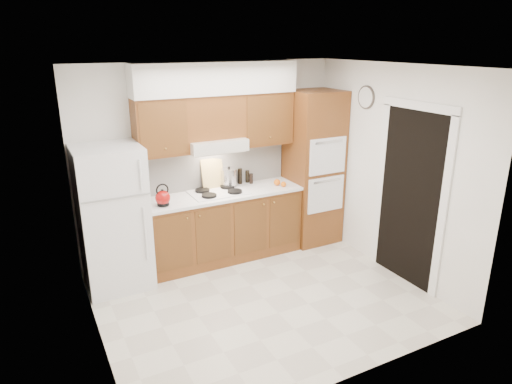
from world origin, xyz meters
TOP-DOWN VIEW (x-y plane):
  - floor at (0.00, 0.00)m, footprint 3.60×3.60m
  - ceiling at (0.00, 0.00)m, footprint 3.60×3.60m
  - wall_back at (0.00, 1.50)m, footprint 3.60×0.02m
  - wall_left at (-1.80, 0.00)m, footprint 0.02×3.00m
  - wall_right at (1.80, 0.00)m, footprint 0.02×3.00m
  - fridge at (-1.41, 1.14)m, footprint 0.75×0.72m
  - base_cabinets at (0.02, 1.20)m, footprint 2.11×0.60m
  - countertop at (0.03, 1.19)m, footprint 2.13×0.62m
  - backsplash at (0.02, 1.49)m, footprint 2.11×0.03m
  - oven_cabinet at (1.44, 1.18)m, footprint 0.70×0.65m
  - upper_cab_left at (-0.71, 1.33)m, footprint 0.63×0.33m
  - upper_cab_right at (0.72, 1.33)m, footprint 0.73×0.33m
  - range_hood at (-0.02, 1.27)m, footprint 0.75×0.45m
  - upper_cab_over_hood at (-0.02, 1.33)m, footprint 0.75×0.33m
  - soffit at (0.03, 1.32)m, footprint 2.13×0.36m
  - cooktop at (-0.02, 1.21)m, footprint 0.74×0.50m
  - doorway at (1.79, -0.35)m, footprint 0.02×0.90m
  - wall_clock at (1.79, 0.55)m, footprint 0.02×0.30m
  - kettle at (-0.82, 1.06)m, footprint 0.20×0.20m
  - cutting_board at (-0.01, 1.43)m, footprint 0.31×0.12m
  - stock_pot at (0.20, 1.38)m, footprint 0.24×0.24m
  - condiment_a at (0.40, 1.45)m, footprint 0.08×0.08m
  - condiment_b at (0.52, 1.45)m, footprint 0.07×0.07m
  - condiment_c at (0.54, 1.38)m, footprint 0.05×0.05m
  - orange_near at (0.87, 1.04)m, footprint 0.10×0.10m
  - orange_far at (0.82, 1.13)m, footprint 0.09×0.09m

SIDE VIEW (x-z plane):
  - floor at x=0.00m, z-range 0.00..0.00m
  - base_cabinets at x=0.02m, z-range 0.00..0.90m
  - fridge at x=-1.41m, z-range 0.00..1.72m
  - countertop at x=0.03m, z-range 0.90..0.94m
  - cooktop at x=-0.02m, z-range 0.94..0.95m
  - orange_near at x=0.87m, z-range 0.94..1.01m
  - orange_far at x=0.82m, z-range 0.94..1.03m
  - condiment_c at x=0.54m, z-range 0.94..1.08m
  - condiment_b at x=0.52m, z-range 0.94..1.11m
  - kettle at x=-0.82m, z-range 0.95..1.13m
  - condiment_a at x=0.40m, z-range 0.94..1.16m
  - doorway at x=1.79m, z-range 0.00..2.10m
  - stock_pot at x=0.20m, z-range 0.97..1.19m
  - oven_cabinet at x=1.44m, z-range 0.00..2.20m
  - cutting_board at x=-0.01m, z-range 0.94..1.34m
  - backsplash at x=0.02m, z-range 0.94..1.50m
  - wall_back at x=0.00m, z-range 0.00..2.60m
  - wall_left at x=-1.80m, z-range 0.00..2.60m
  - wall_right at x=1.80m, z-range 0.00..2.60m
  - range_hood at x=-0.02m, z-range 1.50..1.65m
  - upper_cab_left at x=-0.71m, z-range 1.50..2.20m
  - upper_cab_right at x=0.72m, z-range 1.50..2.20m
  - upper_cab_over_hood at x=-0.02m, z-range 1.65..2.20m
  - wall_clock at x=1.79m, z-range 2.00..2.30m
  - soffit at x=0.03m, z-range 2.20..2.60m
  - ceiling at x=0.00m, z-range 2.60..2.60m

